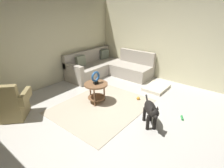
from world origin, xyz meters
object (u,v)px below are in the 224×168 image
object	(u,v)px
dog	(151,110)
dog_toy_ball	(138,98)
armchair	(10,105)
torus_sculpture	(96,77)
dog_bed_mat	(156,88)
side_table	(96,88)
dog_toy_rope	(182,118)
sectional_couch	(108,68)

from	to	relation	value
dog	dog_toy_ball	distance (m)	1.19
armchair	torus_sculpture	world-z (taller)	armchair
dog_toy_ball	dog	bearing A→B (deg)	-137.37
dog_bed_mat	dog_toy_ball	xyz separation A→B (m)	(-0.94, 0.08, 0.00)
side_table	dog	bearing A→B (deg)	-91.40
armchair	side_table	distance (m)	1.99
dog_toy_ball	dog_toy_rope	distance (m)	1.24
armchair	dog	distance (m)	3.06
armchair	dog_bed_mat	distance (m)	3.94
dog_bed_mat	side_table	bearing A→B (deg)	153.48
armchair	dog	bearing A→B (deg)	-13.58
side_table	sectional_couch	bearing A→B (deg)	31.50
dog	dog_toy_ball	size ratio (longest dim) A/B	7.27
side_table	dog	world-z (taller)	dog
torus_sculpture	side_table	bearing A→B (deg)	71.57
armchair	dog_toy_ball	size ratio (longest dim) A/B	10.83
armchair	dog_toy_rope	world-z (taller)	armchair
side_table	dog_toy_ball	xyz separation A→B (m)	(0.80, -0.79, -0.37)
dog	dog_toy_rope	distance (m)	0.90
armchair	side_table	world-z (taller)	armchair
dog_bed_mat	dog_toy_rope	xyz separation A→B (m)	(-1.09, -1.15, -0.02)
armchair	side_table	bearing A→B (deg)	12.98
dog_bed_mat	dog	world-z (taller)	dog
side_table	dog_toy_rope	world-z (taller)	side_table
dog_toy_ball	dog_bed_mat	bearing A→B (deg)	-4.78
side_table	dog	xyz separation A→B (m)	(-0.04, -1.56, -0.04)
dog	dog_toy_rope	xyz separation A→B (m)	(0.69, -0.46, -0.35)
torus_sculpture	dog	distance (m)	1.60
sectional_couch	side_table	bearing A→B (deg)	-148.50
sectional_couch	armchair	size ratio (longest dim) A/B	2.26
side_table	dog_toy_rope	distance (m)	2.16
sectional_couch	dog_toy_ball	world-z (taller)	sectional_couch
armchair	dog_toy_rope	xyz separation A→B (m)	(2.36, -3.03, -0.30)
dog_bed_mat	armchair	bearing A→B (deg)	151.56
armchair	dog	world-z (taller)	armchair
dog_bed_mat	dog	xyz separation A→B (m)	(-1.78, -0.69, 0.33)
armchair	side_table	size ratio (longest dim) A/B	1.66
dog_bed_mat	dog_toy_ball	distance (m)	0.94
torus_sculpture	sectional_couch	bearing A→B (deg)	31.50
dog_toy_rope	side_table	bearing A→B (deg)	107.79
dog_toy_ball	dog_toy_rope	size ratio (longest dim) A/B	0.60
sectional_couch	dog	distance (m)	3.19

